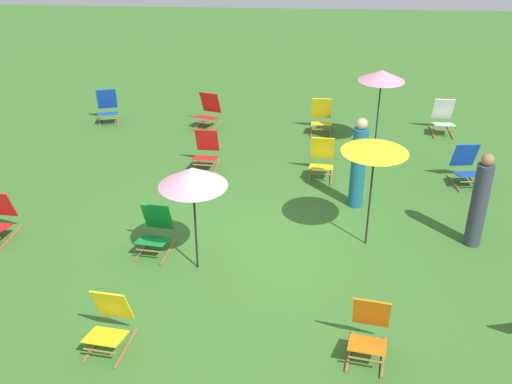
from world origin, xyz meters
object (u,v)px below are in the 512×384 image
object	(u,v)px
deckchair_2	(155,231)
umbrella_1	(382,76)
deckchair_5	(110,323)
deckchair_10	(369,331)
person_1	(479,202)
deckchair_9	(107,108)
deckchair_6	(443,118)
umbrella_0	(375,146)
deckchair_1	(466,166)
deckchair_0	(206,151)
deckchair_11	(321,117)
person_0	(358,165)
deckchair_4	(322,159)
deckchair_12	(208,111)
umbrella_2	(193,177)

from	to	relation	value
deckchair_2	umbrella_1	bearing A→B (deg)	54.41
deckchair_5	deckchair_10	distance (m)	3.40
person_1	umbrella_1	bearing A→B (deg)	-178.20
deckchair_9	person_1	bearing A→B (deg)	-48.68
person_1	deckchair_6	bearing A→B (deg)	158.64
deckchair_9	umbrella_0	bearing A→B (deg)	-56.56
deckchair_1	umbrella_0	world-z (taller)	umbrella_0
deckchair_0	deckchair_6	bearing A→B (deg)	25.33
deckchair_11	deckchair_9	bearing A→B (deg)	177.34
deckchair_0	deckchair_5	xyz separation A→B (m)	(-0.52, -5.56, 0.00)
deckchair_9	deckchair_0	bearing A→B (deg)	-55.89
deckchair_0	person_1	xyz separation A→B (m)	(4.92, -2.72, 0.43)
person_1	person_0	bearing A→B (deg)	-138.59
deckchair_0	deckchair_1	world-z (taller)	same
deckchair_0	deckchair_5	world-z (taller)	same
umbrella_0	deckchair_10	bearing A→B (deg)	-95.01
deckchair_1	deckchair_5	xyz separation A→B (m)	(-5.84, -5.14, 0.00)
deckchair_4	deckchair_10	xyz separation A→B (m)	(0.45, -5.23, 0.00)
deckchair_1	deckchair_2	distance (m)	6.38
deckchair_2	umbrella_0	xyz separation A→B (m)	(3.52, 0.41, 1.45)
deckchair_4	deckchair_12	distance (m)	3.77
deckchair_6	umbrella_2	world-z (taller)	umbrella_2
deckchair_5	umbrella_0	size ratio (longest dim) A/B	0.43
deckchair_4	deckchair_5	distance (m)	6.06
deckchair_0	person_0	size ratio (longest dim) A/B	0.47
deckchair_5	umbrella_0	distance (m)	4.77
deckchair_11	umbrella_1	world-z (taller)	umbrella_1
deckchair_1	deckchair_9	size ratio (longest dim) A/B	0.97
deckchair_5	deckchair_9	distance (m)	8.33
umbrella_0	umbrella_1	xyz separation A→B (m)	(0.58, 4.00, -0.10)
deckchair_0	deckchair_2	world-z (taller)	same
deckchair_5	deckchair_12	distance (m)	7.92
deckchair_12	umbrella_2	world-z (taller)	umbrella_2
deckchair_10	umbrella_1	world-z (taller)	umbrella_1
deckchair_1	deckchair_6	bearing A→B (deg)	80.82
deckchair_1	deckchair_12	distance (m)	6.25
deckchair_0	umbrella_2	distance (m)	3.93
umbrella_1	deckchair_4	bearing A→B (deg)	-131.27
deckchair_1	deckchair_11	bearing A→B (deg)	130.94
deckchair_0	umbrella_0	size ratio (longest dim) A/B	0.43
deckchair_12	person_1	world-z (taller)	person_1
deckchair_6	person_0	size ratio (longest dim) A/B	0.47
deckchair_1	deckchair_11	xyz separation A→B (m)	(-2.83, 2.53, 0.00)
deckchair_4	umbrella_0	size ratio (longest dim) A/B	0.43
deckchair_4	deckchair_2	bearing A→B (deg)	-129.81
deckchair_11	umbrella_1	size ratio (longest dim) A/B	0.45
deckchair_6	deckchair_9	bearing A→B (deg)	-179.37
deckchair_1	deckchair_12	world-z (taller)	same
deckchair_12	person_0	distance (m)	5.11
deckchair_0	deckchair_2	xyz separation A→B (m)	(-0.40, -3.24, 0.00)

